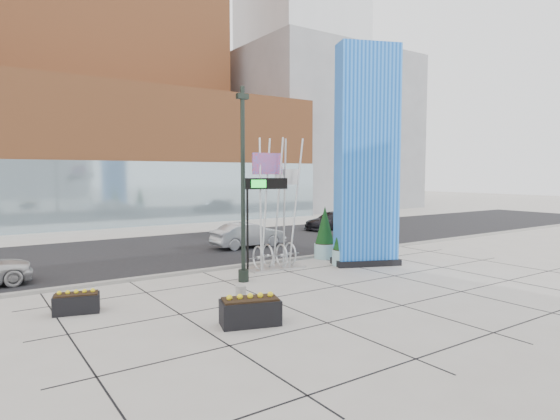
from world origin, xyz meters
TOP-DOWN VIEW (x-y plane):
  - ground at (0.00, 0.00)m, footprint 160.00×160.00m
  - street_asphalt at (0.00, 10.00)m, footprint 80.00×12.00m
  - curb_edge at (0.00, 4.00)m, footprint 80.00×0.30m
  - tower_podium at (1.00, 27.00)m, footprint 34.00×10.00m
  - tower_glass_front at (1.00, 22.20)m, footprint 34.00×0.60m
  - building_grey_parking at (26.00, 32.00)m, footprint 20.00×18.00m
  - building_pale_office at (36.00, 48.00)m, footprint 16.00×16.00m
  - blue_pylon at (4.74, 1.37)m, footprint 3.17×2.28m
  - lamp_post at (-1.43, 1.55)m, footprint 0.46×0.40m
  - public_art_sculpture at (0.97, 3.00)m, footprint 2.56×1.45m
  - concrete_bollard at (-3.12, -1.23)m, footprint 0.32×0.32m
  - overhead_street_sign at (0.15, 2.80)m, footprint 1.82×0.54m
  - round_planter_east at (7.00, 3.60)m, footprint 1.08×1.08m
  - round_planter_mid at (4.24, 3.60)m, footprint 1.01×1.01m
  - round_planter_west at (3.80, 1.80)m, footprint 0.99×0.99m
  - box_planter_north at (-7.43, 0.84)m, footprint 1.38×0.93m
  - box_planter_south at (-3.80, -2.94)m, footprint 1.74×1.22m
  - car_silver_mid at (2.88, 8.50)m, footprint 4.14×1.48m
  - car_dark_east at (12.05, 12.16)m, footprint 4.39×1.80m

SIDE VIEW (x-z plane):
  - ground at x=0.00m, z-range 0.00..0.00m
  - street_asphalt at x=0.00m, z-range 0.00..0.02m
  - curb_edge at x=0.00m, z-range 0.00..0.12m
  - concrete_bollard at x=-3.12m, z-range 0.00..0.63m
  - box_planter_north at x=-7.43m, z-range -0.03..0.66m
  - box_planter_south at x=-3.80m, z-range -0.04..0.83m
  - car_dark_east at x=12.05m, z-range 0.00..1.27m
  - car_silver_mid at x=2.88m, z-range 0.00..1.36m
  - round_planter_west at x=3.80m, z-range -0.07..2.41m
  - round_planter_mid at x=4.24m, z-range -0.07..2.45m
  - round_planter_east at x=7.00m, z-range -0.07..2.62m
  - public_art_sculpture at x=0.97m, z-range -1.33..4.26m
  - tower_glass_front at x=1.00m, z-range 0.00..5.00m
  - lamp_post at x=-1.43m, z-range -0.66..6.58m
  - overhead_street_sign at x=0.15m, z-range 1.39..5.26m
  - blue_pylon at x=4.74m, z-range -0.16..9.48m
  - tower_podium at x=1.00m, z-range 0.00..11.00m
  - building_grey_parking at x=26.00m, z-range 0.00..18.00m
  - building_pale_office at x=36.00m, z-range 0.00..55.00m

